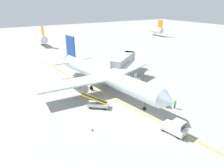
{
  "coord_description": "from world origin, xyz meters",
  "views": [
    {
      "loc": [
        -20.6,
        -22.98,
        18.17
      ],
      "look_at": [
        -0.13,
        10.23,
        2.5
      ],
      "focal_mm": 33.14,
      "sensor_mm": 36.0,
      "label": 1
    }
  ],
  "objects_px": {
    "jet_bridge": "(125,59)",
    "pushback_tug": "(175,127)",
    "baggage_tug_near_wing": "(135,78)",
    "airliner": "(103,75)",
    "ground_crew_marshaller": "(175,104)",
    "belt_loader_aft_hold": "(158,96)",
    "safety_cone_nose_left": "(92,129)",
    "safety_cone_nose_right": "(100,82)",
    "belt_loader_forward_hold": "(98,103)"
  },
  "relations": [
    {
      "from": "jet_bridge",
      "to": "safety_cone_nose_left",
      "type": "relative_size",
      "value": 26.69
    },
    {
      "from": "belt_loader_forward_hold",
      "to": "ground_crew_marshaller",
      "type": "distance_m",
      "value": 14.09
    },
    {
      "from": "pushback_tug",
      "to": "safety_cone_nose_right",
      "type": "xyz_separation_m",
      "value": [
        0.2,
        23.33,
        -0.77
      ]
    },
    {
      "from": "belt_loader_aft_hold",
      "to": "pushback_tug",
      "type": "bearing_deg",
      "value": -120.32
    },
    {
      "from": "baggage_tug_near_wing",
      "to": "jet_bridge",
      "type": "bearing_deg",
      "value": 74.31
    },
    {
      "from": "pushback_tug",
      "to": "safety_cone_nose_left",
      "type": "relative_size",
      "value": 8.84
    },
    {
      "from": "pushback_tug",
      "to": "baggage_tug_near_wing",
      "type": "distance_m",
      "value": 21.82
    },
    {
      "from": "airliner",
      "to": "safety_cone_nose_left",
      "type": "distance_m",
      "value": 16.02
    },
    {
      "from": "pushback_tug",
      "to": "safety_cone_nose_left",
      "type": "distance_m",
      "value": 12.31
    },
    {
      "from": "belt_loader_forward_hold",
      "to": "baggage_tug_near_wing",
      "type": "bearing_deg",
      "value": 27.13
    },
    {
      "from": "jet_bridge",
      "to": "safety_cone_nose_right",
      "type": "bearing_deg",
      "value": -157.39
    },
    {
      "from": "pushback_tug",
      "to": "ground_crew_marshaller",
      "type": "bearing_deg",
      "value": 42.8
    },
    {
      "from": "safety_cone_nose_left",
      "to": "airliner",
      "type": "bearing_deg",
      "value": 54.53
    },
    {
      "from": "pushback_tug",
      "to": "safety_cone_nose_left",
      "type": "xyz_separation_m",
      "value": [
        -10.11,
        6.98,
        -0.77
      ]
    },
    {
      "from": "pushback_tug",
      "to": "airliner",
      "type": "bearing_deg",
      "value": 92.9
    },
    {
      "from": "jet_bridge",
      "to": "baggage_tug_near_wing",
      "type": "bearing_deg",
      "value": -105.69
    },
    {
      "from": "belt_loader_forward_hold",
      "to": "airliner",
      "type": "bearing_deg",
      "value": 53.36
    },
    {
      "from": "ground_crew_marshaller",
      "to": "safety_cone_nose_right",
      "type": "distance_m",
      "value": 18.79
    },
    {
      "from": "baggage_tug_near_wing",
      "to": "ground_crew_marshaller",
      "type": "relative_size",
      "value": 1.55
    },
    {
      "from": "airliner",
      "to": "safety_cone_nose_left",
      "type": "bearing_deg",
      "value": -125.47
    },
    {
      "from": "jet_bridge",
      "to": "belt_loader_aft_hold",
      "type": "height_order",
      "value": "jet_bridge"
    },
    {
      "from": "jet_bridge",
      "to": "pushback_tug",
      "type": "xyz_separation_m",
      "value": [
        -10.05,
        -27.44,
        -2.55
      ]
    },
    {
      "from": "pushback_tug",
      "to": "jet_bridge",
      "type": "bearing_deg",
      "value": 69.88
    },
    {
      "from": "jet_bridge",
      "to": "safety_cone_nose_left",
      "type": "xyz_separation_m",
      "value": [
        -20.16,
        -20.46,
        -3.32
      ]
    },
    {
      "from": "safety_cone_nose_right",
      "to": "ground_crew_marshaller",
      "type": "bearing_deg",
      "value": -72.41
    },
    {
      "from": "belt_loader_forward_hold",
      "to": "belt_loader_aft_hold",
      "type": "height_order",
      "value": "same"
    },
    {
      "from": "safety_cone_nose_left",
      "to": "belt_loader_aft_hold",
      "type": "bearing_deg",
      "value": 10.1
    },
    {
      "from": "baggage_tug_near_wing",
      "to": "ground_crew_marshaller",
      "type": "distance_m",
      "value": 15.0
    },
    {
      "from": "ground_crew_marshaller",
      "to": "safety_cone_nose_right",
      "type": "bearing_deg",
      "value": 107.59
    },
    {
      "from": "belt_loader_aft_hold",
      "to": "safety_cone_nose_left",
      "type": "distance_m",
      "value": 16.1
    },
    {
      "from": "pushback_tug",
      "to": "belt_loader_aft_hold",
      "type": "distance_m",
      "value": 11.35
    },
    {
      "from": "ground_crew_marshaller",
      "to": "airliner",
      "type": "bearing_deg",
      "value": 115.63
    },
    {
      "from": "airliner",
      "to": "pushback_tug",
      "type": "distance_m",
      "value": 19.93
    },
    {
      "from": "jet_bridge",
      "to": "belt_loader_aft_hold",
      "type": "xyz_separation_m",
      "value": [
        -4.32,
        -17.64,
        -2.77
      ]
    },
    {
      "from": "safety_cone_nose_right",
      "to": "baggage_tug_near_wing",
      "type": "bearing_deg",
      "value": -21.27
    },
    {
      "from": "belt_loader_aft_hold",
      "to": "airliner",
      "type": "bearing_deg",
      "value": 124.04
    },
    {
      "from": "ground_crew_marshaller",
      "to": "jet_bridge",
      "type": "bearing_deg",
      "value": 79.24
    },
    {
      "from": "belt_loader_aft_hold",
      "to": "safety_cone_nose_right",
      "type": "distance_m",
      "value": 14.63
    },
    {
      "from": "belt_loader_aft_hold",
      "to": "belt_loader_forward_hold",
      "type": "bearing_deg",
      "value": 164.16
    },
    {
      "from": "airliner",
      "to": "belt_loader_forward_hold",
      "type": "bearing_deg",
      "value": -126.64
    },
    {
      "from": "airliner",
      "to": "pushback_tug",
      "type": "bearing_deg",
      "value": -87.1
    },
    {
      "from": "belt_loader_forward_hold",
      "to": "safety_cone_nose_right",
      "type": "relative_size",
      "value": 10.41
    },
    {
      "from": "safety_cone_nose_left",
      "to": "ground_crew_marshaller",
      "type": "bearing_deg",
      "value": -5.5
    },
    {
      "from": "airliner",
      "to": "pushback_tug",
      "type": "height_order",
      "value": "airliner"
    },
    {
      "from": "ground_crew_marshaller",
      "to": "safety_cone_nose_left",
      "type": "distance_m",
      "value": 16.07
    },
    {
      "from": "pushback_tug",
      "to": "ground_crew_marshaller",
      "type": "distance_m",
      "value": 8.0
    },
    {
      "from": "safety_cone_nose_left",
      "to": "safety_cone_nose_right",
      "type": "relative_size",
      "value": 1.0
    },
    {
      "from": "jet_bridge",
      "to": "belt_loader_forward_hold",
      "type": "distance_m",
      "value": 21.65
    },
    {
      "from": "safety_cone_nose_left",
      "to": "baggage_tug_near_wing",
      "type": "bearing_deg",
      "value": 36.23
    },
    {
      "from": "ground_crew_marshaller",
      "to": "safety_cone_nose_left",
      "type": "relative_size",
      "value": 3.86
    }
  ]
}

